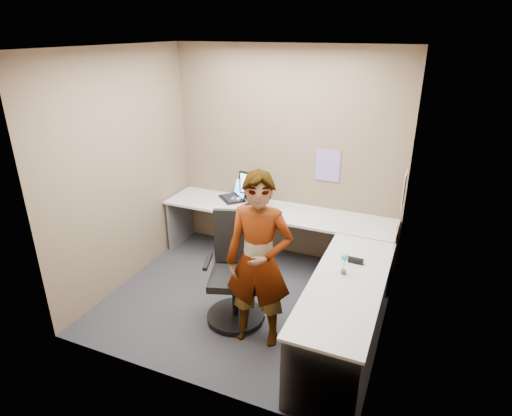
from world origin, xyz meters
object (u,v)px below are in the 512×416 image
at_px(monitor, 254,187).
at_px(person, 259,262).
at_px(office_chair, 236,278).
at_px(desk, 294,247).

relative_size(monitor, person, 0.25).
bearing_deg(office_chair, monitor, 85.94).
relative_size(office_chair, person, 0.66).
height_order(desk, person, person).
bearing_deg(monitor, desk, -24.08).
xyz_separation_m(desk, monitor, (-0.71, 0.52, 0.44)).
xyz_separation_m(office_chair, person, (0.36, -0.23, 0.40)).
bearing_deg(person, office_chair, 138.70).
distance_m(desk, monitor, 0.98).
relative_size(desk, monitor, 6.86).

